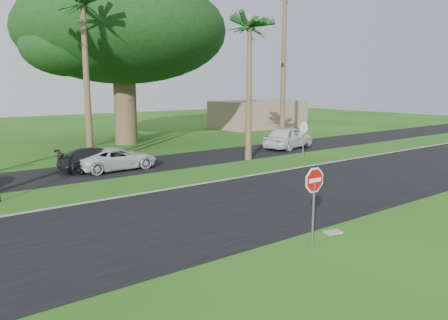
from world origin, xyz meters
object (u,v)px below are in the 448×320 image
stop_sign_far (304,133)px  car_minivan (117,159)px  stop_sign_near (314,191)px  car_pickup (289,138)px  car_dark (99,159)px

stop_sign_far → car_minivan: stop_sign_far is taller
stop_sign_far → stop_sign_near: bearing=43.7°
stop_sign_near → car_pickup: bearing=46.5°
stop_sign_near → car_minivan: size_ratio=0.57×
stop_sign_near → car_dark: 15.44m
stop_sign_near → stop_sign_far: bearing=43.7°
car_dark → car_minivan: size_ratio=0.99×
stop_sign_far → car_pickup: 5.01m
car_dark → car_minivan: bearing=-101.1°
stop_sign_near → car_dark: bearing=92.4°
stop_sign_near → car_minivan: stop_sign_near is taller
car_dark → stop_sign_near: bearing=-168.8°
stop_sign_far → car_pickup: size_ratio=0.53×
car_dark → car_pickup: car_pickup is taller
stop_sign_far → car_minivan: bearing=-19.9°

